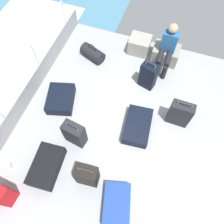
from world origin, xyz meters
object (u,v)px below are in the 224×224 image
Objects in this scene: suitcase_7 at (148,76)px; suitcase_8 at (75,134)px; cargo_crate_0 at (140,45)px; cargo_crate_1 at (166,54)px; suitcase_0 at (180,114)px; suitcase_4 at (87,175)px; suitcase_5 at (138,126)px; suitcase_2 at (61,99)px; passenger_seated at (167,48)px; duffel_bag at (93,53)px; suitcase_1 at (117,204)px; suitcase_3 at (47,166)px; paper_cup at (9,166)px.

suitcase_7 reaches higher than suitcase_8.
cargo_crate_1 is at bearing -6.05° from cargo_crate_0.
suitcase_0 is 1.02× the size of suitcase_8.
suitcase_4 reaches higher than suitcase_5.
cargo_crate_1 is 0.87× the size of suitcase_4.
suitcase_0 reaches higher than cargo_crate_1.
suitcase_2 is 1.80m from suitcase_4.
suitcase_8 is (-1.18, -2.45, -0.27)m from passenger_seated.
suitcase_0 is 2.51m from duffel_bag.
cargo_crate_0 is at bearing 159.06° from passenger_seated.
suitcase_2 is (-1.81, 1.60, 0.00)m from suitcase_1.
suitcase_5 is (-0.11, -1.82, -0.46)m from passenger_seated.
cargo_crate_1 reaches higher than suitcase_1.
suitcase_5 is (-0.11, -2.00, -0.08)m from cargo_crate_1.
suitcase_3 is (-1.47, -3.33, -0.08)m from cargo_crate_1.
suitcase_1 is at bearing -87.39° from suitcase_5.
suitcase_7 is at bearing 79.37° from suitcase_4.
suitcase_0 is at bearing 53.27° from suitcase_4.
suitcase_7 reaches higher than suitcase_2.
paper_cup is (-2.04, -1.55, -0.07)m from suitcase_5.
suitcase_7 reaches higher than duffel_bag.
cargo_crate_1 is 0.85× the size of suitcase_7.
suitcase_3 is 1.90m from suitcase_5.
suitcase_2 is 1.45m from suitcase_3.
duffel_bag is at bearing -168.67° from passenger_seated.
suitcase_3 is at bearing 172.30° from suitcase_1.
cargo_crate_1 is at bearing 66.17° from suitcase_3.
paper_cup is (-1.49, -3.62, -0.15)m from cargo_crate_0.
suitcase_2 is 0.98× the size of suitcase_3.
suitcase_3 is 8.32× the size of paper_cup.
passenger_seated is 1.29× the size of suitcase_5.
cargo_crate_0 is 0.64× the size of suitcase_3.
suitcase_7 is (-0.22, -0.69, -0.25)m from passenger_seated.
suitcase_5 is at bearing 66.33° from suitcase_4.
cargo_crate_0 is at bearing 127.94° from suitcase_0.
passenger_seated reaches higher than paper_cup.
suitcase_3 is at bearing -115.05° from passenger_seated.
suitcase_2 is (-1.85, -1.93, -0.08)m from cargo_crate_1.
suitcase_1 is at bearing -7.70° from suitcase_3.
passenger_seated is 4.03m from paper_cup.
cargo_crate_0 is 3.65m from suitcase_1.
suitcase_1 is at bearing -41.41° from suitcase_2.
suitcase_4 is (1.18, -1.35, 0.20)m from suitcase_2.
suitcase_2 is at bearing -133.82° from cargo_crate_1.
passenger_seated is at bearing 11.33° from duffel_bag.
suitcase_1 is 7.88× the size of paper_cup.
suitcase_5 is at bearing 37.16° from paper_cup.
cargo_crate_1 is 3.64m from suitcase_3.
suitcase_5 is at bearing -75.11° from cargo_crate_0.
suitcase_0 is 2.14m from suitcase_4.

